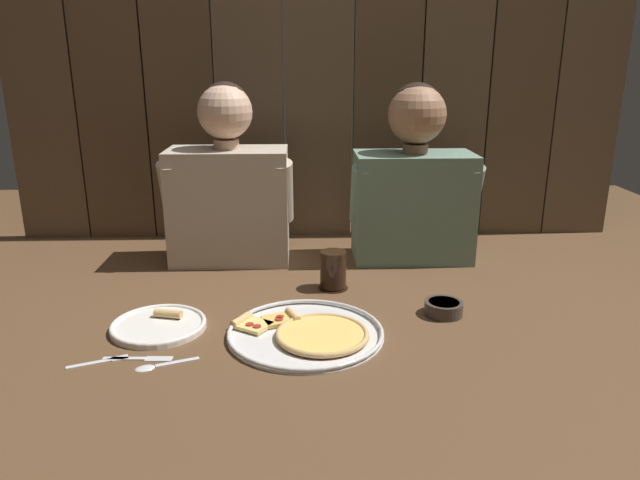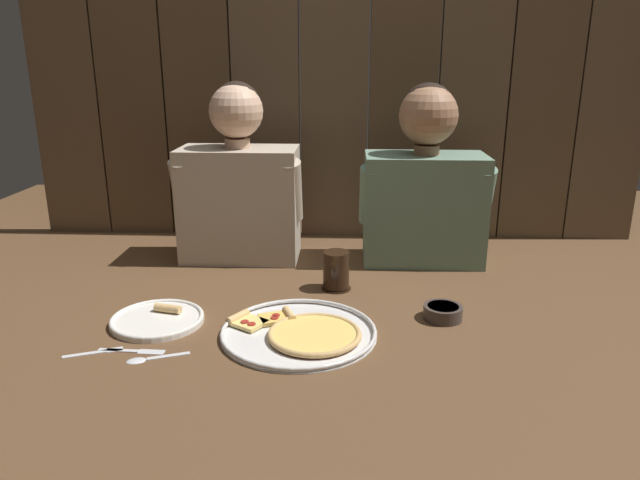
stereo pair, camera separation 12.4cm
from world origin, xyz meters
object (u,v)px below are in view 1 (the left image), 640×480
pizza_tray (309,332)px  diner_left (228,184)px  drinking_glass (333,270)px  dipping_bowl (444,307)px  dinner_plate (159,325)px  diner_right (414,182)px

pizza_tray → diner_left: 0.67m
drinking_glass → dipping_bowl: drinking_glass is taller
pizza_tray → diner_left: bearing=113.4°
pizza_tray → dinner_plate: bearing=171.6°
dinner_plate → drinking_glass: drinking_glass is taller
dipping_bowl → diner_left: (-0.60, 0.46, 0.23)m
drinking_glass → dipping_bowl: (0.28, -0.19, -0.04)m
drinking_glass → diner_right: diner_right is taller
pizza_tray → diner_left: size_ratio=0.66×
dinner_plate → diner_right: 0.92m
pizza_tray → diner_right: diner_right is taller
pizza_tray → diner_right: size_ratio=0.66×
dipping_bowl → diner_left: 0.79m
dipping_bowl → diner_right: 0.52m
dinner_plate → diner_right: bearing=35.7°
dinner_plate → drinking_glass: 0.51m
dipping_bowl → diner_right: diner_right is taller
dinner_plate → diner_right: diner_right is taller
diner_left → dipping_bowl: bearing=-37.4°
diner_right → dipping_bowl: bearing=-89.7°
drinking_glass → dipping_bowl: 0.34m
dinner_plate → pizza_tray: bearing=-8.4°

